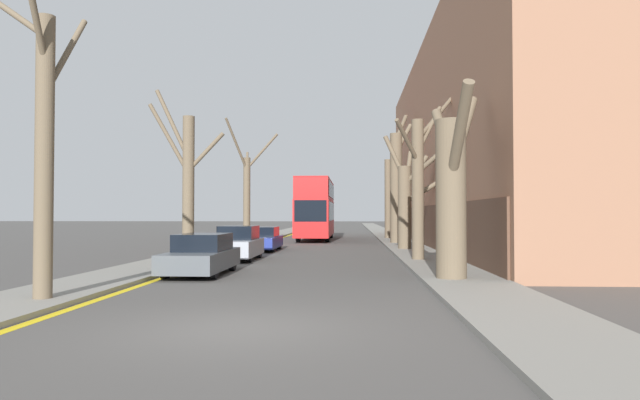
# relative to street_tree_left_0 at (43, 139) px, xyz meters

# --- Properties ---
(ground_plane) EXTENTS (300.00, 300.00, 0.00)m
(ground_plane) POSITION_rel_street_tree_left_0_xyz_m (4.90, -2.48, -3.68)
(ground_plane) COLOR #4C4947
(sidewalk_left) EXTENTS (2.47, 120.00, 0.12)m
(sidewalk_left) POSITION_rel_street_tree_left_0_xyz_m (-0.39, 47.52, -3.62)
(sidewalk_left) COLOR gray
(sidewalk_left) RESTS_ON ground
(sidewalk_right) EXTENTS (2.47, 120.00, 0.12)m
(sidewalk_right) POSITION_rel_street_tree_left_0_xyz_m (10.20, 47.52, -3.62)
(sidewalk_right) COLOR gray
(sidewalk_right) RESTS_ON ground
(building_facade_right) EXTENTS (10.08, 42.28, 12.94)m
(building_facade_right) POSITION_rel_street_tree_left_0_xyz_m (16.42, 24.87, 2.78)
(building_facade_right) COLOR #93664C
(building_facade_right) RESTS_ON ground
(kerb_line_stripe) EXTENTS (0.24, 120.00, 0.01)m
(kerb_line_stripe) POSITION_rel_street_tree_left_0_xyz_m (1.02, 47.52, -3.68)
(kerb_line_stripe) COLOR yellow
(kerb_line_stripe) RESTS_ON ground
(street_tree_left_0) EXTENTS (2.62, 3.29, 8.15)m
(street_tree_left_0) POSITION_rel_street_tree_left_0_xyz_m (0.00, 0.00, 0.00)
(street_tree_left_0) COLOR brown
(street_tree_left_0) RESTS_ON ground
(street_tree_left_1) EXTENTS (3.33, 0.77, 7.53)m
(street_tree_left_1) POSITION_rel_street_tree_left_0_xyz_m (-0.22, 11.93, -0.21)
(street_tree_left_1) COLOR brown
(street_tree_left_1) RESTS_ON ground
(street_tree_left_2) EXTENTS (3.14, 3.29, 8.03)m
(street_tree_left_2) POSITION_rel_street_tree_left_0_xyz_m (0.09, 24.38, -0.32)
(street_tree_left_2) COLOR brown
(street_tree_left_2) RESTS_ON ground
(street_tree_right_0) EXTENTS (1.69, 4.59, 5.85)m
(street_tree_right_0) POSITION_rel_street_tree_left_0_xyz_m (9.88, 4.65, -0.90)
(street_tree_right_0) COLOR brown
(street_tree_right_0) RESTS_ON ground
(street_tree_right_1) EXTENTS (3.03, 4.03, 7.40)m
(street_tree_right_1) POSITION_rel_street_tree_left_0_xyz_m (9.74, 11.67, -0.29)
(street_tree_right_1) COLOR brown
(street_tree_right_1) RESTS_ON ground
(street_tree_right_2) EXTENTS (3.98, 3.28, 6.40)m
(street_tree_right_2) POSITION_rel_street_tree_left_0_xyz_m (9.99, 19.01, -0.78)
(street_tree_right_2) COLOR brown
(street_tree_right_2) RESTS_ON ground
(street_tree_right_3) EXTENTS (1.64, 3.15, 9.07)m
(street_tree_right_3) POSITION_rel_street_tree_left_0_xyz_m (9.90, 25.73, 0.40)
(street_tree_right_3) COLOR brown
(street_tree_right_3) RESTS_ON ground
(street_tree_right_4) EXTENTS (2.83, 2.57, 7.17)m
(street_tree_right_4) POSITION_rel_street_tree_left_0_xyz_m (9.91, 33.01, -0.22)
(street_tree_right_4) COLOR brown
(street_tree_right_4) RESTS_ON ground
(double_decker_bus) EXTENTS (2.48, 11.73, 4.62)m
(double_decker_bus) POSITION_rel_street_tree_left_0_xyz_m (4.11, 32.00, -1.07)
(double_decker_bus) COLOR red
(double_decker_bus) RESTS_ON ground
(parked_car_0) EXTENTS (1.73, 4.51, 1.34)m
(parked_car_0) POSITION_rel_street_tree_left_0_xyz_m (1.94, 6.33, -3.04)
(parked_car_0) COLOR #4C5156
(parked_car_0) RESTS_ON ground
(parked_car_1) EXTENTS (1.70, 4.05, 1.48)m
(parked_car_1) POSITION_rel_street_tree_left_0_xyz_m (1.94, 12.35, -2.98)
(parked_car_1) COLOR #9EA3AD
(parked_car_1) RESTS_ON ground
(parked_car_2) EXTENTS (1.90, 4.46, 1.30)m
(parked_car_2) POSITION_rel_street_tree_left_0_xyz_m (1.94, 18.70, -3.06)
(parked_car_2) COLOR navy
(parked_car_2) RESTS_ON ground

